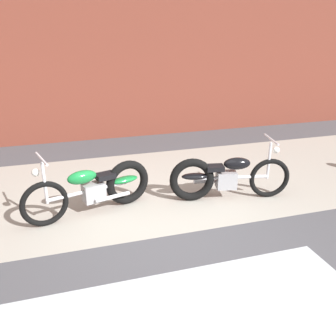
% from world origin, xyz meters
% --- Properties ---
extents(ground_plane, '(80.00, 80.00, 0.00)m').
position_xyz_m(ground_plane, '(0.00, 0.00, 0.00)').
color(ground_plane, '#47474C').
extents(sidewalk_slab, '(36.00, 3.50, 0.01)m').
position_xyz_m(sidewalk_slab, '(0.00, 1.75, 0.00)').
color(sidewalk_slab, '#9E998E').
rests_on(sidewalk_slab, ground).
extents(brick_building_wall, '(36.00, 0.50, 5.29)m').
position_xyz_m(brick_building_wall, '(0.00, 5.20, 2.64)').
color(brick_building_wall, brown).
rests_on(brick_building_wall, ground).
extents(motorcycle_green, '(1.96, 0.79, 1.03)m').
position_xyz_m(motorcycle_green, '(-0.88, 1.00, 0.40)').
color(motorcycle_green, black).
rests_on(motorcycle_green, ground).
extents(motorcycle_black, '(1.99, 0.69, 1.03)m').
position_xyz_m(motorcycle_black, '(1.10, 0.85, 0.40)').
color(motorcycle_black, black).
rests_on(motorcycle_black, ground).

